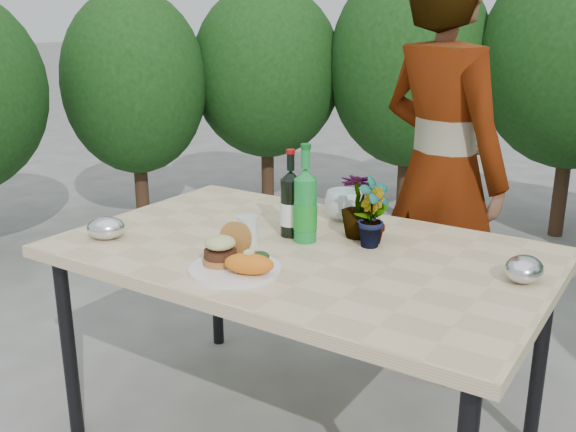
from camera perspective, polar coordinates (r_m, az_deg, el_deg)
The scene contains 17 objects.
patio_table at distance 2.17m, azimuth 1.15°, elevation -4.22°, with size 1.60×1.00×0.75m.
shrub_hedge at distance 3.42m, azimuth 21.53°, elevation 10.01°, with size 7.00×5.03×2.14m.
dinner_plate at distance 1.95m, azimuth -4.73°, elevation -4.75°, with size 0.28×0.28×0.01m, color white.
burger_stack at distance 1.98m, azimuth -5.70°, elevation -2.82°, with size 0.11×0.16×0.11m.
sweet_potato at distance 1.88m, azimuth -3.48°, elevation -4.27°, with size 0.15×0.08×0.06m, color orange.
grilled_veg at distance 2.00m, azimuth -2.73°, elevation -3.50°, with size 0.08×0.05×0.03m.
wine_bottle at distance 2.23m, azimuth 0.23°, elevation 1.02°, with size 0.07×0.07×0.31m.
sparkling_water at distance 2.18m, azimuth 1.55°, elevation 0.86°, with size 0.08×0.08×0.34m.
plastic_cup at distance 2.18m, azimuth -3.60°, elevation -1.20°, with size 0.07×0.07×0.10m, color silver.
seedling_left at distance 2.17m, azimuth 7.69°, elevation 0.47°, with size 0.12×0.08×0.23m, color #2F6121.
seedling_mid at distance 2.16m, azimuth 7.30°, elevation -0.11°, with size 0.11×0.09×0.20m, color #23531C.
seedling_right at distance 2.24m, azimuth 6.35°, elevation 0.99°, with size 0.13×0.13×0.23m, color #29581E.
blue_bowl at distance 2.44m, azimuth 4.98°, elevation 0.96°, with size 0.14×0.14×0.11m, color silver.
foil_packet_left at distance 2.31m, azimuth -15.87°, elevation -1.04°, with size 0.13×0.11×0.08m, color silver.
foil_packet_right at distance 1.98m, azimuth 20.24°, elevation -4.45°, with size 0.13×0.11×0.08m, color silver.
person at distance 2.73m, azimuth 13.41°, elevation 3.71°, with size 0.64×0.42×1.75m, color #925949.
terracotta_pot at distance 4.56m, azimuth -2.22°, elevation -1.04°, with size 0.17×0.17×0.14m.
Camera 1 is at (1.06, -1.72, 1.48)m, focal length 40.00 mm.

